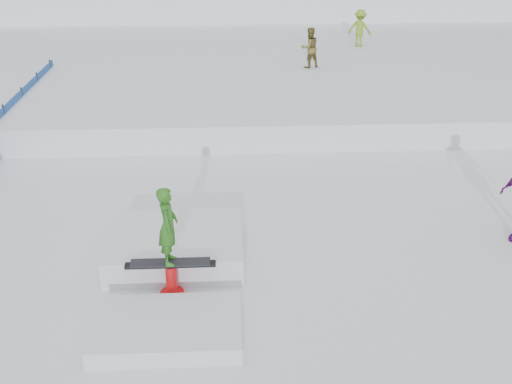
{
  "coord_description": "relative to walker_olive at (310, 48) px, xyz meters",
  "views": [
    {
      "loc": [
        -0.14,
        -9.79,
        6.47
      ],
      "look_at": [
        0.5,
        2.0,
        1.1
      ],
      "focal_mm": 45.0,
      "sensor_mm": 36.0,
      "label": 1
    }
  ],
  "objects": [
    {
      "name": "jib_rail_feature",
      "position": [
        -4.24,
        -13.16,
        -1.23
      ],
      "size": [
        2.6,
        4.4,
        2.11
      ],
      "color": "white",
      "rests_on": "ground"
    },
    {
      "name": "snow_midrise",
      "position": [
        -3.12,
        2.24,
        -1.13
      ],
      "size": [
        50.0,
        18.0,
        0.8
      ],
      "primitive_type": "cube",
      "color": "white",
      "rests_on": "ground"
    },
    {
      "name": "ground",
      "position": [
        -3.12,
        -13.76,
        -1.53
      ],
      "size": [
        120.0,
        120.0,
        0.0
      ],
      "primitive_type": "plane",
      "color": "white"
    },
    {
      "name": "walker_ygreen",
      "position": [
        2.61,
        3.62,
        0.04
      ],
      "size": [
        1.15,
        0.97,
        1.54
      ],
      "primitive_type": "imported",
      "rotation": [
        0.0,
        0.0,
        2.65
      ],
      "color": "#719E20",
      "rests_on": "snow_midrise"
    },
    {
      "name": "walker_olive",
      "position": [
        0.0,
        0.0,
        0.0
      ],
      "size": [
        0.87,
        0.78,
        1.47
      ],
      "primitive_type": "imported",
      "rotation": [
        0.0,
        0.0,
        3.52
      ],
      "color": "brown",
      "rests_on": "snow_midrise"
    }
  ]
}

